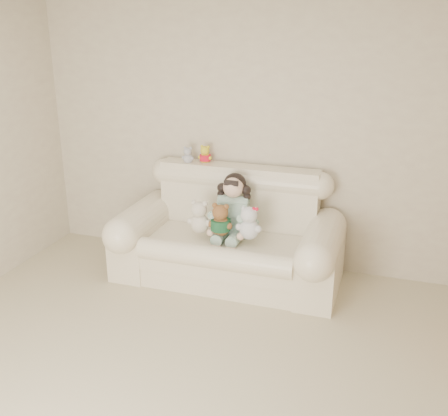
% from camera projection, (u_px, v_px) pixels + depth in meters
% --- Properties ---
extents(wall_back, '(4.50, 0.00, 4.50)m').
position_uv_depth(wall_back, '(259.00, 136.00, 5.08)').
color(wall_back, beige).
rests_on(wall_back, ground).
extents(sofa, '(2.10, 0.95, 1.03)m').
position_uv_depth(sofa, '(227.00, 228.00, 4.94)').
color(sofa, beige).
rests_on(sofa, floor).
extents(seated_child, '(0.41, 0.48, 0.61)m').
position_uv_depth(seated_child, '(233.00, 205.00, 4.93)').
color(seated_child, '#337354').
rests_on(seated_child, sofa).
extents(brown_teddy, '(0.24, 0.19, 0.36)m').
position_uv_depth(brown_teddy, '(221.00, 217.00, 4.76)').
color(brown_teddy, brown).
rests_on(brown_teddy, sofa).
extents(white_cat, '(0.26, 0.22, 0.37)m').
position_uv_depth(white_cat, '(249.00, 219.00, 4.68)').
color(white_cat, silver).
rests_on(white_cat, sofa).
extents(cream_teddy, '(0.28, 0.25, 0.37)m').
position_uv_depth(cream_teddy, '(200.00, 214.00, 4.82)').
color(cream_teddy, beige).
rests_on(cream_teddy, sofa).
extents(yellow_mini_bear, '(0.17, 0.14, 0.22)m').
position_uv_depth(yellow_mini_bear, '(205.00, 153.00, 5.18)').
color(yellow_mini_bear, yellow).
rests_on(yellow_mini_bear, sofa).
extents(grey_mini_plush, '(0.16, 0.14, 0.20)m').
position_uv_depth(grey_mini_plush, '(188.00, 154.00, 5.19)').
color(grey_mini_plush, '#B3B3BA').
rests_on(grey_mini_plush, sofa).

